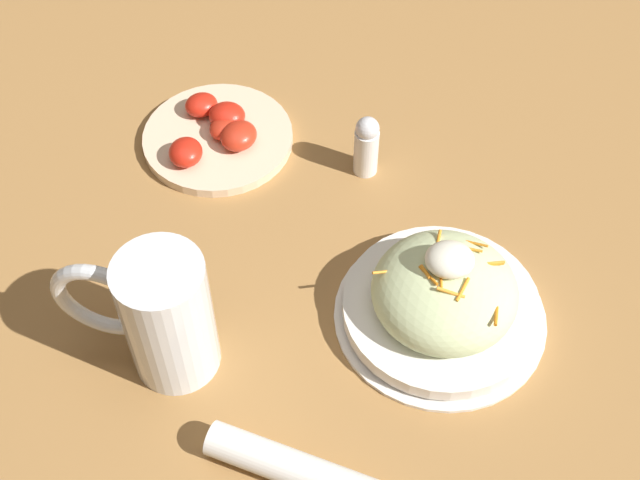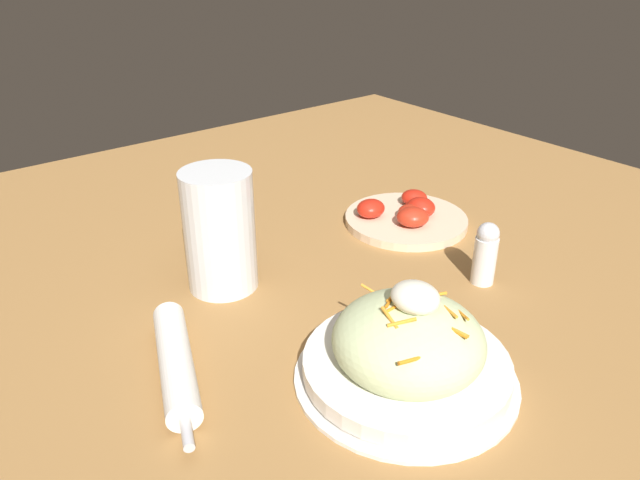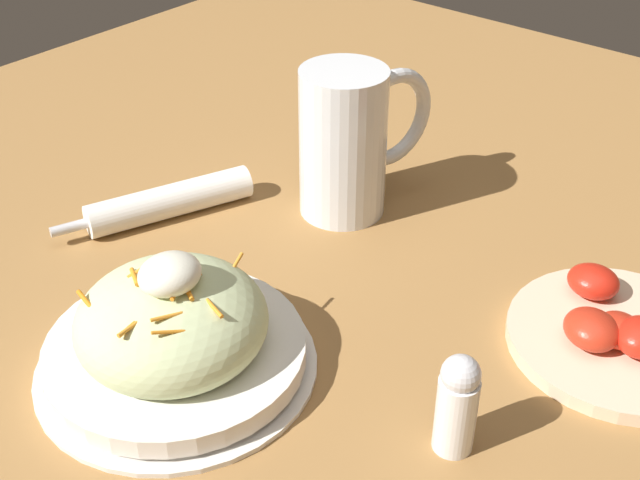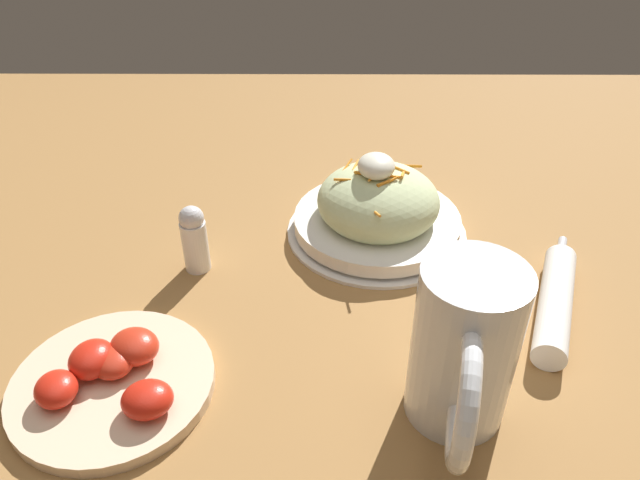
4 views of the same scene
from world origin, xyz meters
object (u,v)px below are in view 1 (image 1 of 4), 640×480
(napkin_roll, at_px, (296,469))
(salt_shaker, at_px, (366,145))
(tomato_plate, at_px, (218,135))
(beer_mug, at_px, (164,320))
(salad_plate, at_px, (443,299))

(napkin_roll, relative_size, salt_shaker, 2.41)
(tomato_plate, xyz_separation_m, salt_shaker, (-0.18, 0.05, 0.03))
(beer_mug, relative_size, tomato_plate, 0.86)
(beer_mug, relative_size, napkin_roll, 0.79)
(napkin_roll, height_order, tomato_plate, tomato_plate)
(salad_plate, height_order, beer_mug, beer_mug)
(tomato_plate, relative_size, salt_shaker, 2.23)
(salad_plate, relative_size, tomato_plate, 1.21)
(salad_plate, distance_m, napkin_roll, 0.23)
(salad_plate, bearing_deg, napkin_roll, 49.94)
(salt_shaker, bearing_deg, tomato_plate, -14.46)
(napkin_roll, relative_size, tomato_plate, 1.08)
(salad_plate, xyz_separation_m, napkin_roll, (0.15, 0.18, -0.02))
(salad_plate, xyz_separation_m, tomato_plate, (0.25, -0.26, -0.02))
(beer_mug, xyz_separation_m, tomato_plate, (-0.02, -0.31, -0.06))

